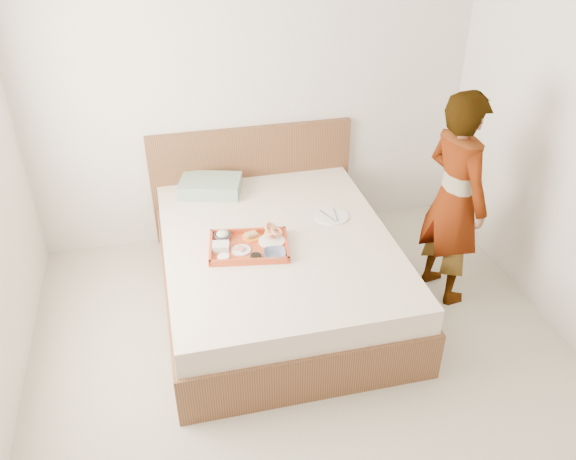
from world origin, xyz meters
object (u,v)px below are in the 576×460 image
(tray, at_px, (249,246))
(person, at_px, (454,199))
(bed, at_px, (278,269))
(dinner_plate, at_px, (332,216))

(tray, xyz_separation_m, person, (1.42, -0.09, 0.22))
(tray, bearing_deg, person, 5.55)
(bed, xyz_separation_m, tray, (-0.22, -0.09, 0.29))
(tray, distance_m, dinner_plate, 0.71)
(bed, relative_size, tray, 3.83)
(dinner_plate, bearing_deg, bed, -158.18)
(dinner_plate, bearing_deg, tray, -158.15)
(tray, relative_size, person, 0.34)
(tray, distance_m, person, 1.44)
(bed, bearing_deg, tray, -158.10)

